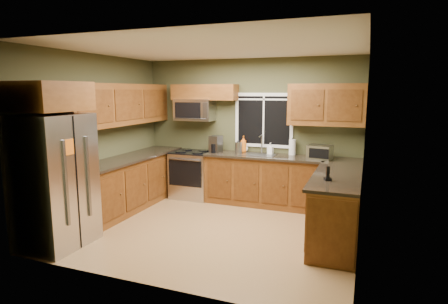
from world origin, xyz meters
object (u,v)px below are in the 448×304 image
Objects in this scene: refrigerator at (56,181)px; soap_bottle_b at (270,149)px; soap_bottle_c at (244,147)px; cordless_phone at (328,176)px; toaster_oven at (320,152)px; kettle at (239,147)px; soap_bottle_a at (244,144)px; paper_towel_roll at (292,147)px; microwave at (195,110)px; coffee_maker at (216,145)px; range at (192,174)px.

refrigerator reaches higher than soap_bottle_b.
cordless_phone is at bearing -46.22° from soap_bottle_c.
refrigerator is 4.15m from toaster_oven.
soap_bottle_a is (0.07, 0.09, 0.04)m from kettle.
kettle reaches higher than soap_bottle_c.
toaster_oven is 2.34× the size of cordless_phone.
soap_bottle_a is (-0.93, -0.02, 0.01)m from paper_towel_roll.
soap_bottle_c is (1.00, 0.09, -0.70)m from microwave.
range is at bearing 179.43° from coffee_maker.
microwave is 2.55m from toaster_oven.
microwave reaches higher than coffee_maker.
soap_bottle_a is 1.67× the size of cordless_phone.
kettle is (0.43, 0.11, -0.03)m from coffee_maker.
microwave is 2.41× the size of coffee_maker.
soap_bottle_a is (-1.45, 0.25, 0.03)m from toaster_oven.
coffee_maker is (0.50, -0.00, 0.62)m from range.
soap_bottle_c is (1.69, 3.00, 0.13)m from refrigerator.
paper_towel_roll reaches higher than cordless_phone.
toaster_oven is 1.39× the size of paper_towel_roll.
paper_towel_roll is at bearing 8.73° from soap_bottle_b.
soap_bottle_b is (0.54, -0.04, -0.05)m from soap_bottle_a.
paper_towel_roll is at bearing 2.21° from microwave.
cordless_phone is at bearing 19.20° from refrigerator.
soap_bottle_b is (-0.92, 0.21, -0.02)m from toaster_oven.
paper_towel_roll is at bearing 6.17° from kettle.
paper_towel_roll reaches higher than toaster_oven.
paper_towel_roll is at bearing 1.08° from soap_bottle_a.
toaster_oven is 1.55m from cordless_phone.
toaster_oven is at bearing -1.64° from coffee_maker.
soap_bottle_a is at bearing 21.80° from coffee_maker.
coffee_maker is at bearing -165.86° from kettle.
kettle is at bearing -173.83° from paper_towel_roll.
cordless_phone reaches higher than range.
microwave is 0.83m from coffee_maker.
microwave is 1.22m from soap_bottle_c.
soap_bottle_b is at bearing 8.55° from coffee_maker.
refrigerator is at bearing -119.61° from soap_bottle_a.
cordless_phone is at bearing -32.10° from microwave.
toaster_oven is 1.53m from kettle.
soap_bottle_c is at bearing 178.76° from paper_towel_roll.
soap_bottle_c is at bearing 25.22° from coffee_maker.
coffee_maker is (-1.95, 0.06, 0.02)m from toaster_oven.
soap_bottle_a is at bearing 170.11° from toaster_oven.
coffee_maker is 1.69× the size of cordless_phone.
cordless_phone is (1.81, -1.68, -0.06)m from kettle.
paper_towel_roll is 0.93m from soap_bottle_a.
paper_towel_roll is 1.96m from cordless_phone.
soap_bottle_c is at bearing 168.63° from toaster_oven.
soap_bottle_b is at bearing 167.08° from toaster_oven.
toaster_oven is 2.08× the size of soap_bottle_b.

